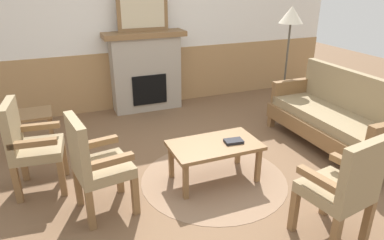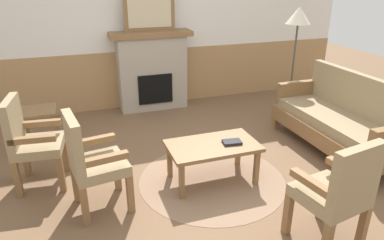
{
  "view_description": "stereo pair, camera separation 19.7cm",
  "coord_description": "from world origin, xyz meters",
  "px_view_note": "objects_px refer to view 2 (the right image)",
  "views": [
    {
      "loc": [
        -1.4,
        -3.08,
        2.1
      ],
      "look_at": [
        0.0,
        0.35,
        0.55
      ],
      "focal_mm": 32.5,
      "sensor_mm": 36.0,
      "label": 1
    },
    {
      "loc": [
        -1.22,
        -3.15,
        2.1
      ],
      "look_at": [
        0.0,
        0.35,
        0.55
      ],
      "focal_mm": 32.5,
      "sensor_mm": 36.0,
      "label": 2
    }
  ],
  "objects_px": {
    "framed_picture": "(150,13)",
    "couch": "(338,121)",
    "floor_lamp_by_couch": "(298,23)",
    "armchair_by_window_left": "(91,159)",
    "fireplace": "(152,70)",
    "side_table": "(39,118)",
    "book_on_table": "(232,142)",
    "coffee_table": "(213,149)",
    "armchair_front_left": "(338,190)",
    "armchair_near_fireplace": "(30,139)"
  },
  "relations": [
    {
      "from": "framed_picture",
      "to": "armchair_by_window_left",
      "type": "height_order",
      "value": "framed_picture"
    },
    {
      "from": "book_on_table",
      "to": "armchair_near_fireplace",
      "type": "relative_size",
      "value": 0.2
    },
    {
      "from": "fireplace",
      "to": "floor_lamp_by_couch",
      "type": "height_order",
      "value": "floor_lamp_by_couch"
    },
    {
      "from": "armchair_near_fireplace",
      "to": "floor_lamp_by_couch",
      "type": "distance_m",
      "value": 3.94
    },
    {
      "from": "fireplace",
      "to": "framed_picture",
      "type": "height_order",
      "value": "framed_picture"
    },
    {
      "from": "couch",
      "to": "armchair_front_left",
      "type": "xyz_separation_m",
      "value": [
        -1.23,
        -1.41,
        0.14
      ]
    },
    {
      "from": "coffee_table",
      "to": "armchair_near_fireplace",
      "type": "height_order",
      "value": "armchair_near_fireplace"
    },
    {
      "from": "fireplace",
      "to": "armchair_by_window_left",
      "type": "height_order",
      "value": "fireplace"
    },
    {
      "from": "couch",
      "to": "side_table",
      "type": "distance_m",
      "value": 3.78
    },
    {
      "from": "fireplace",
      "to": "armchair_front_left",
      "type": "distance_m",
      "value": 3.76
    },
    {
      "from": "armchair_by_window_left",
      "to": "coffee_table",
      "type": "bearing_deg",
      "value": 4.55
    },
    {
      "from": "couch",
      "to": "floor_lamp_by_couch",
      "type": "bearing_deg",
      "value": 83.47
    },
    {
      "from": "fireplace",
      "to": "armchair_near_fireplace",
      "type": "height_order",
      "value": "fireplace"
    },
    {
      "from": "framed_picture",
      "to": "coffee_table",
      "type": "distance_m",
      "value": 2.72
    },
    {
      "from": "coffee_table",
      "to": "side_table",
      "type": "relative_size",
      "value": 1.75
    },
    {
      "from": "fireplace",
      "to": "armchair_front_left",
      "type": "bearing_deg",
      "value": -80.52
    },
    {
      "from": "couch",
      "to": "fireplace",
      "type": "bearing_deg",
      "value": 128.95
    },
    {
      "from": "floor_lamp_by_couch",
      "to": "armchair_by_window_left",
      "type": "bearing_deg",
      "value": -154.31
    },
    {
      "from": "couch",
      "to": "coffee_table",
      "type": "distance_m",
      "value": 1.78
    },
    {
      "from": "fireplace",
      "to": "floor_lamp_by_couch",
      "type": "xyz_separation_m",
      "value": [
        2.0,
        -1.02,
        0.8
      ]
    },
    {
      "from": "armchair_front_left",
      "to": "side_table",
      "type": "xyz_separation_m",
      "value": [
        -2.33,
        2.65,
        -0.1
      ]
    },
    {
      "from": "framed_picture",
      "to": "armchair_near_fireplace",
      "type": "distance_m",
      "value": 2.77
    },
    {
      "from": "framed_picture",
      "to": "floor_lamp_by_couch",
      "type": "distance_m",
      "value": 2.25
    },
    {
      "from": "armchair_by_window_left",
      "to": "side_table",
      "type": "distance_m",
      "value": 1.6
    },
    {
      "from": "armchair_by_window_left",
      "to": "side_table",
      "type": "xyz_separation_m",
      "value": [
        -0.54,
        1.5,
        -0.1
      ]
    },
    {
      "from": "couch",
      "to": "floor_lamp_by_couch",
      "type": "height_order",
      "value": "floor_lamp_by_couch"
    },
    {
      "from": "coffee_table",
      "to": "fireplace",
      "type": "bearing_deg",
      "value": 91.8
    },
    {
      "from": "book_on_table",
      "to": "side_table",
      "type": "height_order",
      "value": "side_table"
    },
    {
      "from": "armchair_near_fireplace",
      "to": "armchair_by_window_left",
      "type": "distance_m",
      "value": 0.86
    },
    {
      "from": "fireplace",
      "to": "couch",
      "type": "distance_m",
      "value": 2.96
    },
    {
      "from": "fireplace",
      "to": "side_table",
      "type": "height_order",
      "value": "fireplace"
    },
    {
      "from": "framed_picture",
      "to": "couch",
      "type": "distance_m",
      "value": 3.17
    },
    {
      "from": "armchair_near_fireplace",
      "to": "book_on_table",
      "type": "bearing_deg",
      "value": -16.62
    },
    {
      "from": "framed_picture",
      "to": "book_on_table",
      "type": "xyz_separation_m",
      "value": [
        0.28,
        -2.5,
        -1.1
      ]
    },
    {
      "from": "armchair_by_window_left",
      "to": "armchair_front_left",
      "type": "bearing_deg",
      "value": -32.74
    },
    {
      "from": "book_on_table",
      "to": "floor_lamp_by_couch",
      "type": "distance_m",
      "value": 2.48
    },
    {
      "from": "couch",
      "to": "floor_lamp_by_couch",
      "type": "xyz_separation_m",
      "value": [
        0.15,
        1.27,
        1.05
      ]
    },
    {
      "from": "side_table",
      "to": "coffee_table",
      "type": "bearing_deg",
      "value": -38.02
    },
    {
      "from": "coffee_table",
      "to": "book_on_table",
      "type": "xyz_separation_m",
      "value": [
        0.2,
        -0.05,
        0.07
      ]
    },
    {
      "from": "framed_picture",
      "to": "couch",
      "type": "relative_size",
      "value": 0.44
    },
    {
      "from": "floor_lamp_by_couch",
      "to": "coffee_table",
      "type": "bearing_deg",
      "value": -143.39
    },
    {
      "from": "coffee_table",
      "to": "floor_lamp_by_couch",
      "type": "distance_m",
      "value": 2.62
    },
    {
      "from": "coffee_table",
      "to": "armchair_by_window_left",
      "type": "distance_m",
      "value": 1.27
    },
    {
      "from": "framed_picture",
      "to": "armchair_front_left",
      "type": "bearing_deg",
      "value": -80.52
    },
    {
      "from": "armchair_front_left",
      "to": "side_table",
      "type": "distance_m",
      "value": 3.53
    },
    {
      "from": "side_table",
      "to": "armchair_by_window_left",
      "type": "bearing_deg",
      "value": -70.25
    },
    {
      "from": "coffee_table",
      "to": "armchair_near_fireplace",
      "type": "relative_size",
      "value": 0.98
    },
    {
      "from": "book_on_table",
      "to": "side_table",
      "type": "relative_size",
      "value": 0.35
    },
    {
      "from": "side_table",
      "to": "floor_lamp_by_couch",
      "type": "distance_m",
      "value": 3.85
    },
    {
      "from": "floor_lamp_by_couch",
      "to": "couch",
      "type": "bearing_deg",
      "value": -96.53
    }
  ]
}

